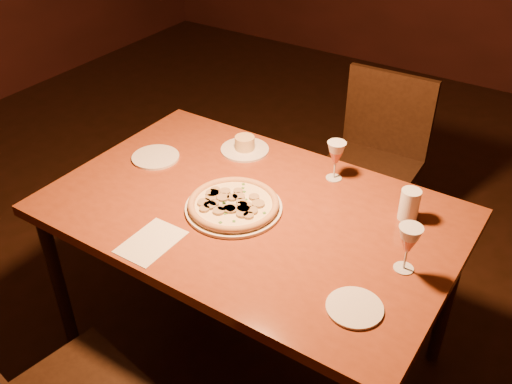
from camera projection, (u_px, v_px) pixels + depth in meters
The scene contains 11 objects.
floor at pixel (215, 324), 2.74m from camera, with size 7.00×7.00×0.00m, color black.
dining_table at pixel (251, 223), 2.18m from camera, with size 1.53×0.99×0.82m.
chair_far at pixel (374, 157), 2.97m from camera, with size 0.48×0.48×0.96m.
pizza_plate at pixel (234, 205), 2.12m from camera, with size 0.36×0.36×0.04m.
ramekin_saucer at pixel (245, 146), 2.48m from camera, with size 0.21×0.21×0.07m.
wine_glass_far at pixel (335, 161), 2.26m from camera, with size 0.08×0.08×0.17m, color #C66552, non-canonical shape.
wine_glass_right at pixel (407, 249), 1.81m from camera, with size 0.08×0.08×0.17m, color #C66552, non-canonical shape.
water_tumbler at pixel (409, 205), 2.05m from camera, with size 0.07×0.07×0.12m, color silver.
side_plate_left at pixel (156, 157), 2.43m from camera, with size 0.20×0.20×0.01m, color silver.
side_plate_near at pixel (355, 308), 1.71m from camera, with size 0.17×0.17×0.01m, color silver.
menu_card at pixel (151, 242), 1.97m from camera, with size 0.16×0.23×0.00m, color beige.
Camera 1 is at (1.20, -1.48, 2.08)m, focal length 40.00 mm.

